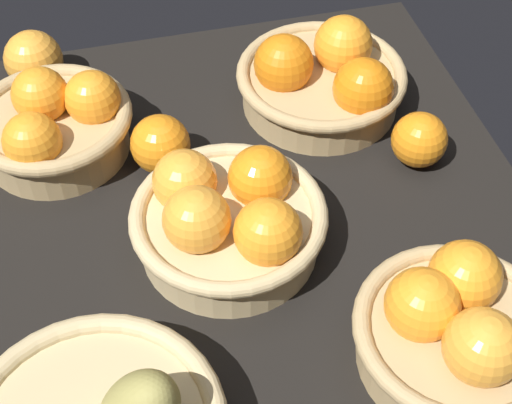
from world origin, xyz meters
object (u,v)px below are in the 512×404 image
Objects in this scene: basket_near_left at (455,330)px; loose_orange_front_gap at (33,59)px; loose_orange_side_gap at (160,144)px; basket_center at (228,218)px; basket_near_right at (324,79)px; loose_orange_back_gap at (419,140)px; basket_far_right at (54,124)px.

basket_near_left is 2.56× the size of loose_orange_front_gap.
loose_orange_front_gap is 1.08× the size of loose_orange_side_gap.
basket_near_right is at bearing -40.13° from basket_center.
basket_near_left is at bearing 164.16° from loose_orange_back_gap.
basket_far_right is 14.00cm from loose_orange_side_gap.
basket_center is at bearing -150.83° from loose_orange_front_gap.
basket_near_right is at bearing -89.23° from basket_far_right.
basket_near_right is 2.83× the size of loose_orange_front_gap.
basket_near_right is 1.03× the size of basket_center.
loose_orange_back_gap is (-27.99, -46.51, -0.51)cm from loose_orange_front_gap.
basket_center is 27.60cm from basket_far_right.
basket_center is at bearing 42.97° from basket_near_left.
basket_near_left is (-41.37, -0.59, 0.32)cm from basket_near_right.
loose_orange_front_gap is at bearing 34.62° from loose_orange_side_gap.
loose_orange_back_gap is (-13.55, -8.48, -0.93)cm from basket_near_right.
loose_orange_front_gap reaches higher than loose_orange_back_gap.
basket_far_right reaches higher than loose_orange_side_gap.
loose_orange_side_gap is at bearing 77.75° from loose_orange_back_gap.
basket_near_right reaches higher than loose_orange_back_gap.
loose_orange_front_gap is at bearing 58.96° from loose_orange_back_gap.
loose_orange_front_gap is at bearing 34.68° from basket_near_left.
loose_orange_front_gap is (35.83, 20.00, -0.67)cm from basket_center.
basket_center is at bearing -139.23° from basket_far_right.
basket_center is at bearing -159.70° from loose_orange_side_gap.
basket_far_right reaches higher than loose_orange_back_gap.
basket_center reaches higher than loose_orange_back_gap.
basket_far_right is 15.07cm from loose_orange_front_gap.
loose_orange_side_gap is (14.78, 5.47, -0.96)cm from basket_center.
loose_orange_back_gap is at bearing -147.95° from basket_near_right.
loose_orange_side_gap is at bearing 20.30° from basket_center.
loose_orange_back_gap is 0.94× the size of loose_orange_side_gap.
basket_near_right is 3.05× the size of loose_orange_side_gap.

